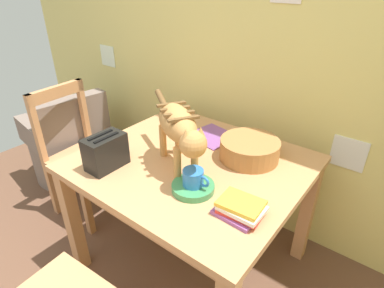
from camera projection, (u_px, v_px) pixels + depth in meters
wall_rear at (265, 40)px, 1.84m from camera, size 4.72×0.11×2.50m
dining_table at (192, 175)px, 1.68m from camera, size 1.12×1.00×0.74m
cat at (179, 127)px, 1.46m from camera, size 0.55×0.37×0.32m
saucer_bowl at (193, 187)px, 1.41m from camera, size 0.19×0.19×0.03m
coffee_mug at (194, 178)px, 1.38m from camera, size 0.13×0.09×0.08m
magazine at (212, 136)px, 1.87m from camera, size 0.30×0.28×0.01m
book_stack at (240, 209)px, 1.26m from camera, size 0.20×0.15×0.06m
wicker_basket at (249, 149)px, 1.63m from camera, size 0.31×0.31×0.11m
toaster at (106, 152)px, 1.55m from camera, size 0.12×0.20×0.18m
wooden_chair_far at (81, 155)px, 2.23m from camera, size 0.45×0.45×0.93m
wicker_armchair at (70, 148)px, 2.69m from camera, size 0.63×0.65×0.78m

